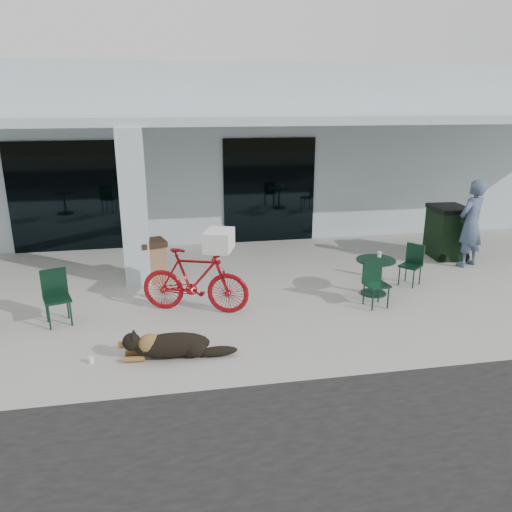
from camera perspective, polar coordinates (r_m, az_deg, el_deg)
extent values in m
plane|color=#A7A49D|center=(8.53, -3.57, -7.70)|extent=(80.00, 80.00, 0.00)
cube|color=silver|center=(16.26, -7.47, 12.45)|extent=(22.00, 7.00, 4.50)
cube|color=black|center=(13.07, -20.62, 6.32)|extent=(2.80, 0.06, 2.70)
cube|color=black|center=(13.13, 1.51, 7.47)|extent=(2.40, 0.06, 2.70)
cube|color=silver|center=(10.21, -13.76, 5.29)|extent=(0.50, 0.50, 3.12)
cube|color=silver|center=(11.32, -6.19, 15.26)|extent=(22.00, 2.80, 0.18)
imported|color=maroon|center=(8.84, -6.99, -2.81)|extent=(2.00, 1.14, 1.16)
cube|color=white|center=(8.50, -4.25, 1.80)|extent=(0.61, 0.70, 0.35)
cylinder|color=white|center=(7.68, -18.32, -11.22)|extent=(0.10, 0.10, 0.10)
imported|color=#445472|center=(12.10, 23.36, 3.41)|extent=(0.85, 0.73, 1.97)
cylinder|color=white|center=(9.94, 13.91, 0.18)|extent=(0.09, 0.09, 0.10)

